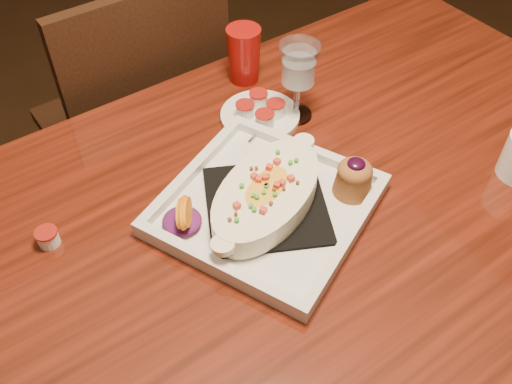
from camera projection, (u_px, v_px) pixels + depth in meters
table at (289, 247)px, 1.04m from camera, size 1.50×0.90×0.75m
chair_far at (141, 124)px, 1.49m from camera, size 0.42×0.42×0.93m
plate at (272, 198)px, 0.95m from camera, size 0.42×0.42×0.08m
goblet at (299, 69)px, 1.06m from camera, size 0.08×0.08×0.16m
saucer at (260, 114)px, 1.12m from camera, size 0.16×0.16×0.11m
creamer_loose at (48, 237)px, 0.91m from camera, size 0.04×0.04×0.03m
red_tumbler at (244, 55)px, 1.18m from camera, size 0.07×0.07×0.12m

